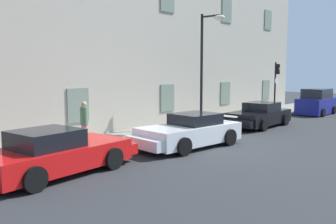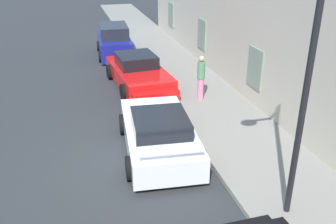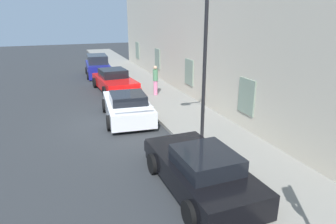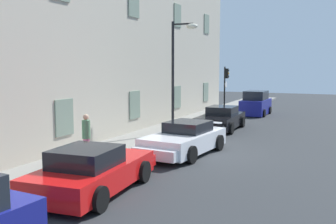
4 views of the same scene
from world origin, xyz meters
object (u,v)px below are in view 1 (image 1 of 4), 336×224
Objects in this scene: street_lamp at (208,50)px; pedestrian_admiring at (84,123)px; traffic_light at (276,79)px; sportscar_yellow_flank at (187,132)px; hatchback_distant at (316,103)px; sportscar_white_middle at (257,116)px; sportscar_red_lead at (60,153)px.

pedestrian_admiring is (-7.08, 0.79, -3.07)m from street_lamp.
traffic_light is 14.26m from pedestrian_admiring.
sportscar_yellow_flank is 0.85× the size of street_lamp.
hatchback_distant is 18.25m from pedestrian_admiring.
pedestrian_admiring is (-10.08, 2.04, 0.49)m from sportscar_white_middle.
street_lamp is (3.89, 1.76, 3.55)m from sportscar_yellow_flank.
traffic_light reaches higher than pedestrian_admiring.
hatchback_distant is 2.02× the size of pedestrian_admiring.
street_lamp reaches higher than sportscar_yellow_flank.
sportscar_white_middle is at bearing -11.43° from pedestrian_admiring.
pedestrian_admiring is (2.34, 2.02, 0.47)m from sportscar_red_lead.
sportscar_red_lead reaches higher than sportscar_yellow_flank.
pedestrian_admiring reaches higher than sportscar_yellow_flank.
street_lamp reaches higher than sportscar_red_lead.
sportscar_red_lead is 3.13m from pedestrian_admiring.
sportscar_yellow_flank is at bearing -5.43° from sportscar_red_lead.
street_lamp is at bearing -6.34° from pedestrian_admiring.
sportscar_white_middle is 10.29m from pedestrian_admiring.
sportscar_yellow_flank is 11.20m from traffic_light.
sportscar_white_middle is at bearing -167.87° from traffic_light.
sportscar_red_lead is 1.44× the size of traffic_light.
pedestrian_admiring reaches higher than sportscar_red_lead.
sportscar_red_lead is 20.44m from hatchback_distant.
hatchback_distant is at bearing -8.26° from street_lamp.
traffic_light reaches higher than sportscar_red_lead.
hatchback_distant is (20.43, -0.36, 0.20)m from sportscar_red_lead.
hatchback_distant is (14.91, 0.16, 0.21)m from sportscar_yellow_flank.
hatchback_distant is at bearing 0.62° from sportscar_yellow_flank.
sportscar_red_lead is at bearing 179.93° from sportscar_white_middle.
sportscar_red_lead is at bearing -172.52° from street_lamp.
pedestrian_admiring is (-14.14, 1.17, -1.46)m from traffic_light.
sportscar_yellow_flank is 4.11m from pedestrian_admiring.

